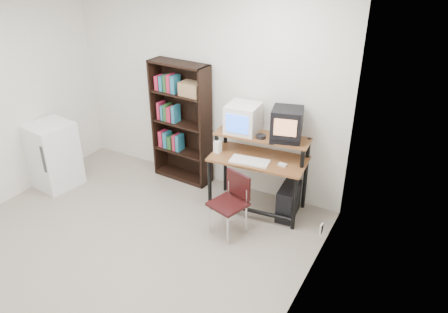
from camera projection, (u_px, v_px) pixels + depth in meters
The scene contains 18 objects.
floor at pixel (114, 255), 4.86m from camera, with size 4.00×4.00×0.01m, color gray.
ceiling at pixel (78, 12), 3.67m from camera, with size 4.00×4.00×0.01m, color white.
back_wall at pixel (203, 92), 5.83m from camera, with size 4.00×0.01×2.60m, color silver.
right_wall at pixel (292, 203), 3.42m from camera, with size 0.01×4.00×2.60m, color silver.
computer_desk at pixel (259, 161), 5.39m from camera, with size 1.23×0.70×0.98m.
crt_monitor at pixel (243, 119), 5.38m from camera, with size 0.41×0.42×0.36m.
vcr at pixel (285, 138), 5.20m from camera, with size 0.36×0.26×0.08m, color black.
crt_tv at pixel (287, 122), 5.11m from camera, with size 0.42×0.42×0.33m.
cd_spindle at pixel (261, 137), 5.27m from camera, with size 0.12×0.12×0.05m, color #26262B.
keyboard at pixel (250, 162), 5.25m from camera, with size 0.47×0.21×0.04m, color white.
mousepad at pixel (281, 166), 5.18m from camera, with size 0.22×0.18×0.01m, color black.
mouse at pixel (283, 165), 5.17m from camera, with size 0.10×0.06×0.03m, color white.
desk_speaker at pixel (218, 147), 5.45m from camera, with size 0.08×0.07×0.17m, color white.
pc_tower at pixel (288, 201), 5.44m from camera, with size 0.20×0.45×0.42m, color black.
school_chair at pixel (232, 198), 5.05m from camera, with size 0.47×0.47×0.75m.
bookshelf at pixel (182, 121), 6.02m from camera, with size 0.87×0.34×1.70m.
mini_fridge at pixel (53, 155), 6.01m from camera, with size 0.61×0.63×0.92m.
wall_outlet at pixel (321, 229), 4.78m from camera, with size 0.02×0.08×0.12m, color beige.
Camera 1 is at (2.90, -2.78, 3.19)m, focal length 35.00 mm.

